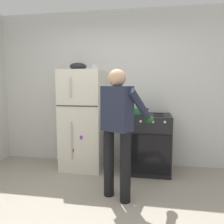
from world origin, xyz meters
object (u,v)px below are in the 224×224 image
(stove_range, at_px, (147,143))
(red_pot, at_px, (137,111))
(refrigerator, at_px, (84,120))
(coffee_mug, at_px, (94,67))
(person_cook, at_px, (119,123))
(mixing_bowl, at_px, (78,67))

(stove_range, xyz_separation_m, red_pot, (-0.16, -0.04, 0.53))
(refrigerator, height_order, coffee_mug, coffee_mug)
(person_cook, bearing_deg, stove_range, 71.29)
(red_pot, xyz_separation_m, mixing_bowl, (-0.99, 0.05, 0.72))
(stove_range, distance_m, red_pot, 0.55)
(stove_range, bearing_deg, refrigerator, 179.46)
(stove_range, xyz_separation_m, person_cook, (-0.32, -0.96, 0.49))
(stove_range, height_order, mixing_bowl, mixing_bowl)
(refrigerator, distance_m, coffee_mug, 0.90)
(stove_range, relative_size, coffee_mug, 8.44)
(red_pot, bearing_deg, mixing_bowl, 177.11)
(refrigerator, xyz_separation_m, person_cook, (0.75, -0.97, 0.13))
(refrigerator, relative_size, mixing_bowl, 5.93)
(person_cook, xyz_separation_m, red_pot, (0.16, 0.92, 0.04))
(stove_range, relative_size, person_cook, 0.59)
(red_pot, bearing_deg, stove_range, 13.92)
(red_pot, height_order, mixing_bowl, mixing_bowl)
(refrigerator, distance_m, stove_range, 1.13)
(refrigerator, height_order, person_cook, refrigerator)
(mixing_bowl, bearing_deg, stove_range, -0.51)
(coffee_mug, bearing_deg, person_cook, -60.99)
(refrigerator, height_order, stove_range, refrigerator)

